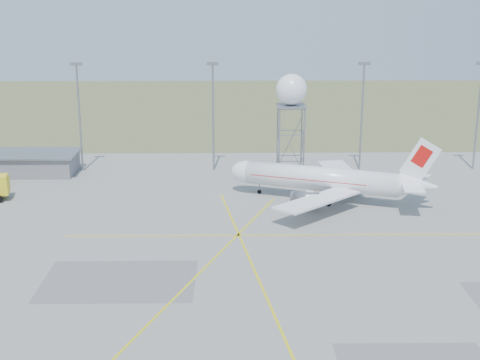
{
  "coord_description": "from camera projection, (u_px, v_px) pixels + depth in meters",
  "views": [
    {
      "loc": [
        -6.83,
        -57.86,
        32.81
      ],
      "look_at": [
        -5.34,
        40.0,
        5.28
      ],
      "focal_mm": 50.0,
      "sensor_mm": 36.0,
      "label": 1
    }
  ],
  "objects": [
    {
      "name": "mast_b",
      "position": [
        213.0,
        108.0,
        124.78
      ],
      "size": [
        2.2,
        0.5,
        20.5
      ],
      "color": "gray",
      "rests_on": "ground"
    },
    {
      "name": "ground",
      "position": [
        301.0,
        344.0,
        64.67
      ],
      "size": [
        400.0,
        400.0,
        0.0
      ],
      "primitive_type": "plane",
      "color": "gray",
      "rests_on": "ground"
    },
    {
      "name": "building_grey",
      "position": [
        27.0,
        163.0,
        125.08
      ],
      "size": [
        19.0,
        10.0,
        3.9
      ],
      "color": "slate",
      "rests_on": "ground"
    },
    {
      "name": "mast_a",
      "position": [
        79.0,
        108.0,
        124.42
      ],
      "size": [
        2.2,
        0.5,
        20.5
      ],
      "color": "gray",
      "rests_on": "ground"
    },
    {
      "name": "grass_strip",
      "position": [
        253.0,
        106.0,
        199.42
      ],
      "size": [
        400.0,
        120.0,
        0.03
      ],
      "primitive_type": "cube",
      "color": "#526034",
      "rests_on": "ground"
    },
    {
      "name": "radar_tower",
      "position": [
        291.0,
        123.0,
        116.02
      ],
      "size": [
        5.38,
        5.38,
        19.46
      ],
      "color": "gray",
      "rests_on": "ground"
    },
    {
      "name": "mast_d",
      "position": [
        479.0,
        107.0,
        125.51
      ],
      "size": [
        2.2,
        0.5,
        20.5
      ],
      "color": "gray",
      "rests_on": "ground"
    },
    {
      "name": "mast_c",
      "position": [
        362.0,
        107.0,
        125.19
      ],
      "size": [
        2.2,
        0.5,
        20.5
      ],
      "color": "gray",
      "rests_on": "ground"
    },
    {
      "name": "airliner_main",
      "position": [
        325.0,
        179.0,
        108.37
      ],
      "size": [
        33.0,
        31.01,
        11.58
      ],
      "rotation": [
        0.0,
        0.0,
        2.78
      ],
      "color": "white",
      "rests_on": "ground"
    },
    {
      "name": "baggage_tug",
      "position": [
        2.0,
        182.0,
        117.62
      ],
      "size": [
        2.52,
        2.49,
        1.61
      ],
      "rotation": [
        0.0,
        0.0,
        -0.68
      ],
      "color": "#AA170C",
      "rests_on": "ground"
    }
  ]
}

